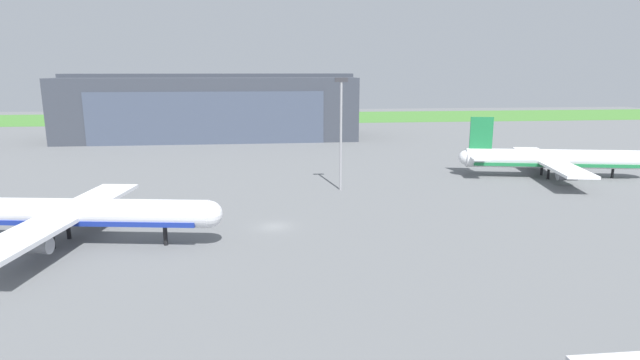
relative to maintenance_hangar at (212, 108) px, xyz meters
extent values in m
plane|color=slate|center=(18.94, -101.22, -10.18)|extent=(440.00, 440.00, 0.00)
cube|color=#478234|center=(18.94, 70.13, -10.14)|extent=(440.00, 56.00, 0.08)
cube|color=#383D47|center=(0.00, 0.09, -0.14)|extent=(94.59, 30.92, 20.08)
cube|color=#424C60|center=(0.00, -15.52, -2.15)|extent=(71.89, 0.30, 16.07)
cube|color=#383D47|center=(0.00, 0.09, 10.50)|extent=(94.59, 7.42, 1.20)
cylinder|color=white|center=(-8.05, -105.76, -5.83)|extent=(37.46, 9.29, 3.69)
sphere|color=white|center=(10.40, -108.58, -5.83)|extent=(3.54, 3.54, 3.54)
cube|color=navy|center=(-8.05, -105.76, -6.84)|extent=(34.52, 8.87, 0.65)
cube|color=white|center=(-10.18, -114.74, -6.29)|extent=(8.38, 17.08, 0.56)
cube|color=white|center=(-7.40, -96.55, -6.29)|extent=(8.38, 17.08, 0.56)
cylinder|color=gray|center=(-9.19, -113.57, -7.61)|extent=(3.77, 2.54, 2.03)
cylinder|color=gray|center=(-6.80, -97.97, -7.61)|extent=(3.77, 2.54, 2.03)
cylinder|color=black|center=(4.50, -107.68, -8.93)|extent=(0.56, 0.56, 2.51)
cylinder|color=black|center=(-9.82, -107.45, -8.93)|extent=(0.56, 0.56, 2.51)
cylinder|color=black|center=(-9.23, -103.62, -8.93)|extent=(0.56, 0.56, 2.51)
cylinder|color=white|center=(79.00, -72.49, -6.12)|extent=(36.77, 10.93, 3.98)
sphere|color=white|center=(61.00, -68.98, -6.12)|extent=(3.11, 3.11, 3.11)
cube|color=#1E7A42|center=(79.00, -72.49, -7.21)|extent=(33.89, 10.40, 0.70)
cube|color=#1E7A42|center=(63.88, -69.54, -0.74)|extent=(4.76, 1.30, 6.77)
cube|color=white|center=(62.59, -72.33, -5.72)|extent=(4.31, 6.10, 0.28)
cube|color=white|center=(63.73, -66.47, -5.72)|extent=(4.31, 6.10, 0.28)
cube|color=white|center=(76.50, -81.48, -6.61)|extent=(8.90, 17.23, 0.56)
cube|color=white|center=(80.06, -63.22, -6.61)|extent=(8.90, 17.23, 0.56)
cylinder|color=gray|center=(77.54, -80.34, -8.01)|extent=(4.13, 2.87, 2.19)
cylinder|color=gray|center=(80.60, -64.66, -8.01)|extent=(4.13, 2.87, 2.19)
cylinder|color=black|center=(91.25, -74.87, -9.14)|extent=(0.56, 0.56, 2.07)
cylinder|color=black|center=(77.16, -74.26, -9.14)|extent=(0.56, 0.56, 2.07)
cylinder|color=black|center=(77.96, -70.15, -9.14)|extent=(0.56, 0.56, 2.07)
cylinder|color=#99999E|center=(32.06, -79.11, 0.05)|extent=(0.44, 0.44, 20.46)
cube|color=#333338|center=(32.06, -79.11, 10.68)|extent=(2.40, 0.50, 0.80)
camera|label=1|loc=(18.09, -173.04, 12.68)|focal=28.38mm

